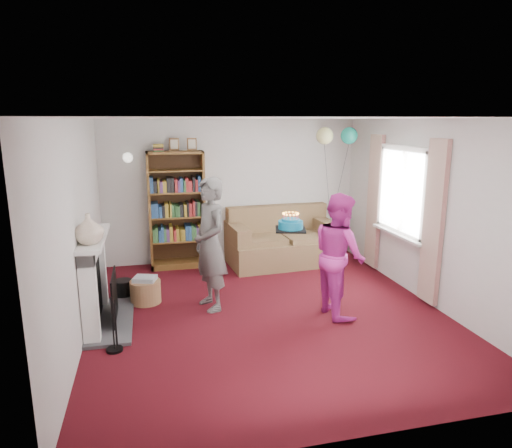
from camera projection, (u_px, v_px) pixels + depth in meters
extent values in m
plane|color=#380810|center=(268.00, 313.00, 5.99)|extent=(5.00, 5.00, 0.00)
cube|color=silver|center=(232.00, 191.00, 8.09)|extent=(4.50, 0.02, 2.50)
cube|color=silver|center=(78.00, 230.00, 5.20)|extent=(0.02, 5.00, 2.50)
cube|color=silver|center=(428.00, 212.00, 6.22)|extent=(0.02, 5.00, 2.50)
cube|color=white|center=(269.00, 118.00, 5.43)|extent=(4.50, 5.00, 0.01)
cube|color=#3F3F42|center=(110.00, 320.00, 5.73)|extent=(0.55, 1.40, 0.04)
cube|color=white|center=(89.00, 300.00, 5.06)|extent=(0.18, 0.14, 1.06)
cube|color=white|center=(99.00, 269.00, 6.10)|extent=(0.18, 0.14, 1.06)
cube|color=white|center=(91.00, 246.00, 5.47)|extent=(0.18, 1.24, 0.16)
cube|color=white|center=(93.00, 238.00, 5.46)|extent=(0.28, 1.35, 0.05)
cube|color=black|center=(93.00, 287.00, 5.59)|extent=(0.10, 0.80, 0.86)
cube|color=black|center=(114.00, 297.00, 5.67)|extent=(0.02, 0.70, 0.60)
cylinder|color=black|center=(113.00, 324.00, 4.94)|extent=(0.18, 0.18, 0.64)
cylinder|color=black|center=(123.00, 289.00, 6.49)|extent=(0.26, 0.26, 0.26)
cube|color=white|center=(406.00, 149.00, 6.60)|extent=(0.08, 1.30, 0.08)
cube|color=white|center=(400.00, 232.00, 6.88)|extent=(0.08, 1.30, 0.08)
cube|color=white|center=(404.00, 191.00, 6.74)|extent=(0.01, 1.15, 1.20)
cube|color=white|center=(398.00, 234.00, 6.88)|extent=(0.14, 1.32, 0.04)
cube|color=#BAA78D|center=(433.00, 223.00, 6.02)|extent=(0.07, 0.38, 2.20)
cube|color=#BAA78D|center=(374.00, 202.00, 7.58)|extent=(0.07, 0.38, 2.20)
cylinder|color=gold|center=(128.00, 156.00, 7.50)|extent=(0.04, 0.12, 0.04)
sphere|color=white|center=(128.00, 158.00, 7.42)|extent=(0.16, 0.16, 0.16)
cube|color=#472B14|center=(176.00, 208.00, 7.88)|extent=(0.94, 0.04, 1.98)
cube|color=brown|center=(150.00, 211.00, 7.60)|extent=(0.04, 0.42, 1.98)
cube|color=brown|center=(203.00, 209.00, 7.80)|extent=(0.04, 0.42, 1.98)
cube|color=brown|center=(175.00, 152.00, 7.48)|extent=(0.94, 0.42, 0.04)
cube|color=brown|center=(179.00, 263.00, 7.91)|extent=(0.94, 0.42, 0.10)
cube|color=brown|center=(178.00, 240.00, 7.82)|extent=(0.86, 0.38, 0.03)
cube|color=brown|center=(177.00, 216.00, 7.72)|extent=(0.86, 0.38, 0.02)
cube|color=brown|center=(176.00, 192.00, 7.63)|extent=(0.86, 0.38, 0.02)
cube|color=brown|center=(175.00, 170.00, 7.55)|extent=(0.86, 0.38, 0.02)
cube|color=maroon|center=(158.00, 148.00, 7.39)|extent=(0.16, 0.22, 0.12)
cube|color=brown|center=(174.00, 144.00, 7.50)|extent=(0.16, 0.02, 0.20)
cube|color=brown|center=(192.00, 144.00, 7.57)|extent=(0.16, 0.02, 0.20)
cube|color=olive|center=(282.00, 252.00, 8.02)|extent=(1.86, 0.98, 0.44)
cube|color=olive|center=(277.00, 226.00, 8.29)|extent=(1.86, 0.24, 0.76)
cube|color=olive|center=(237.00, 242.00, 7.79)|extent=(0.24, 0.93, 0.60)
cube|color=olive|center=(326.00, 237.00, 8.15)|extent=(0.24, 0.93, 0.60)
cube|color=olive|center=(261.00, 240.00, 7.79)|extent=(0.79, 0.68, 0.12)
cube|color=olive|center=(307.00, 237.00, 7.98)|extent=(0.79, 0.68, 0.12)
cylinder|color=#9D6C49|center=(146.00, 292.00, 6.31)|extent=(0.42, 0.42, 0.31)
cube|color=beige|center=(145.00, 279.00, 6.27)|extent=(0.29, 0.23, 0.06)
imported|color=black|center=(210.00, 244.00, 5.99)|extent=(0.58, 0.74, 1.77)
imported|color=#B72486|center=(339.00, 255.00, 5.83)|extent=(0.66, 0.82, 1.59)
cube|color=black|center=(290.00, 229.00, 5.81)|extent=(0.38, 0.38, 0.02)
cylinder|color=#0A5C7D|center=(291.00, 225.00, 5.80)|extent=(0.31, 0.31, 0.10)
cylinder|color=#0A5C7D|center=(291.00, 220.00, 5.78)|extent=(0.23, 0.23, 0.04)
cylinder|color=#E06386|center=(298.00, 217.00, 5.80)|extent=(0.01, 0.01, 0.09)
sphere|color=orange|center=(298.00, 213.00, 5.78)|extent=(0.02, 0.02, 0.02)
cylinder|color=#E06386|center=(296.00, 216.00, 5.84)|extent=(0.01, 0.01, 0.09)
sphere|color=orange|center=(296.00, 213.00, 5.82)|extent=(0.02, 0.02, 0.02)
cylinder|color=#E06386|center=(293.00, 216.00, 5.86)|extent=(0.01, 0.01, 0.09)
sphere|color=orange|center=(293.00, 212.00, 5.85)|extent=(0.02, 0.02, 0.02)
cylinder|color=#E06386|center=(289.00, 216.00, 5.87)|extent=(0.01, 0.01, 0.09)
sphere|color=orange|center=(289.00, 212.00, 5.85)|extent=(0.02, 0.02, 0.02)
cylinder|color=#E06386|center=(286.00, 216.00, 5.85)|extent=(0.01, 0.01, 0.09)
sphere|color=orange|center=(286.00, 212.00, 5.84)|extent=(0.02, 0.02, 0.02)
cylinder|color=#E06386|center=(284.00, 217.00, 5.82)|extent=(0.01, 0.01, 0.09)
sphere|color=orange|center=(284.00, 213.00, 5.81)|extent=(0.02, 0.02, 0.02)
cylinder|color=#E06386|center=(283.00, 217.00, 5.78)|extent=(0.01, 0.01, 0.09)
sphere|color=orange|center=(283.00, 214.00, 5.76)|extent=(0.02, 0.02, 0.02)
cylinder|color=#E06386|center=(284.00, 218.00, 5.73)|extent=(0.01, 0.01, 0.09)
sphere|color=orange|center=(284.00, 214.00, 5.72)|extent=(0.02, 0.02, 0.02)
cylinder|color=#E06386|center=(287.00, 219.00, 5.70)|extent=(0.01, 0.01, 0.09)
sphere|color=orange|center=(287.00, 215.00, 5.69)|extent=(0.02, 0.02, 0.02)
cylinder|color=#E06386|center=(290.00, 219.00, 5.68)|extent=(0.01, 0.01, 0.09)
sphere|color=orange|center=(290.00, 215.00, 5.67)|extent=(0.02, 0.02, 0.02)
cylinder|color=#E06386|center=(294.00, 219.00, 5.69)|extent=(0.01, 0.01, 0.09)
sphere|color=orange|center=(294.00, 215.00, 5.68)|extent=(0.02, 0.02, 0.02)
cylinder|color=#E06386|center=(297.00, 219.00, 5.71)|extent=(0.01, 0.01, 0.09)
sphere|color=orange|center=(297.00, 215.00, 5.70)|extent=(0.02, 0.02, 0.02)
cylinder|color=#E06386|center=(298.00, 218.00, 5.75)|extent=(0.01, 0.01, 0.09)
sphere|color=orange|center=(298.00, 214.00, 5.74)|extent=(0.02, 0.02, 0.02)
sphere|color=#3F3F3F|center=(331.00, 225.00, 7.90)|extent=(0.02, 0.02, 0.02)
sphere|color=#18977D|center=(349.00, 136.00, 7.67)|extent=(0.28, 0.28, 0.28)
sphere|color=#D6DB85|center=(325.00, 136.00, 7.57)|extent=(0.28, 0.28, 0.28)
imported|color=beige|center=(89.00, 229.00, 5.08)|extent=(0.36, 0.36, 0.34)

